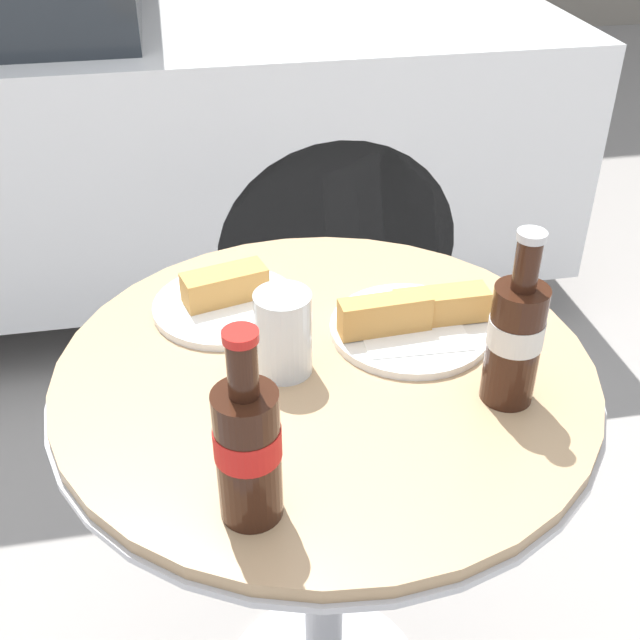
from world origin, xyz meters
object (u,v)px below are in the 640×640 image
bistro_table (325,451)px  drinking_glass (283,335)px  lunch_plate_far (226,299)px  cola_bottle_left (248,447)px  cola_bottle_right (515,337)px  lunch_plate_near (412,320)px

bistro_table → drinking_glass: 0.22m
lunch_plate_far → cola_bottle_left: bearing=-91.2°
drinking_glass → cola_bottle_left: bearing=-106.3°
bistro_table → cola_bottle_left: size_ratio=3.21×
bistro_table → cola_bottle_right: 0.36m
cola_bottle_right → lunch_plate_far: bearing=140.7°
drinking_glass → lunch_plate_near: (0.20, 0.05, -0.03)m
bistro_table → cola_bottle_left: (-0.13, -0.25, 0.26)m
cola_bottle_right → drinking_glass: cola_bottle_right is taller
cola_bottle_left → cola_bottle_right: same height
cola_bottle_left → drinking_glass: (0.07, 0.25, -0.04)m
lunch_plate_near → lunch_plate_far: lunch_plate_near is taller
bistro_table → lunch_plate_near: lunch_plate_near is taller
bistro_table → cola_bottle_left: 0.38m
cola_bottle_left → drinking_glass: bearing=73.7°
lunch_plate_far → bistro_table: bearing=-54.4°
bistro_table → cola_bottle_right: size_ratio=3.20×
lunch_plate_near → cola_bottle_right: bearing=-63.9°
cola_bottle_left → cola_bottle_right: bearing=21.3°
bistro_table → lunch_plate_near: size_ratio=3.32×
cola_bottle_left → lunch_plate_far: 0.42m
cola_bottle_right → lunch_plate_far: (-0.34, 0.28, -0.08)m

